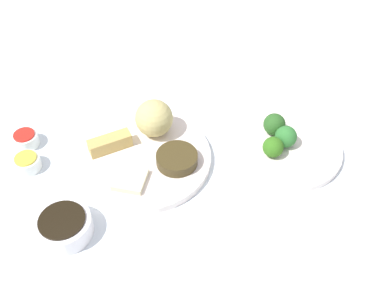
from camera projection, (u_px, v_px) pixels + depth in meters
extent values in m
cube|color=white|center=(168.00, 163.00, 0.94)|extent=(2.20, 2.20, 0.02)
cylinder|color=white|center=(144.00, 158.00, 0.92)|extent=(0.28, 0.28, 0.02)
sphere|color=tan|center=(154.00, 118.00, 0.94)|extent=(0.08, 0.08, 0.08)
cube|color=tan|center=(110.00, 143.00, 0.92)|extent=(0.07, 0.09, 0.03)
cube|color=beige|center=(130.00, 180.00, 0.86)|extent=(0.07, 0.07, 0.01)
cylinder|color=#3F3318|center=(177.00, 159.00, 0.89)|extent=(0.09, 0.09, 0.02)
cylinder|color=white|center=(286.00, 148.00, 0.94)|extent=(0.24, 0.24, 0.01)
sphere|color=#336D1B|center=(273.00, 147.00, 0.91)|extent=(0.04, 0.04, 0.04)
sphere|color=#2A5A21|center=(274.00, 124.00, 0.95)|extent=(0.05, 0.05, 0.05)
sphere|color=#2F7430|center=(286.00, 137.00, 0.93)|extent=(0.05, 0.05, 0.05)
cylinder|color=white|center=(64.00, 227.00, 0.79)|extent=(0.10, 0.10, 0.04)
cylinder|color=black|center=(62.00, 220.00, 0.78)|extent=(0.08, 0.08, 0.00)
cylinder|color=white|center=(27.00, 163.00, 0.90)|extent=(0.05, 0.05, 0.03)
cylinder|color=yellow|center=(25.00, 158.00, 0.89)|extent=(0.04, 0.04, 0.00)
cylinder|color=white|center=(26.00, 140.00, 0.95)|extent=(0.05, 0.05, 0.03)
cylinder|color=red|center=(24.00, 135.00, 0.94)|extent=(0.04, 0.04, 0.00)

